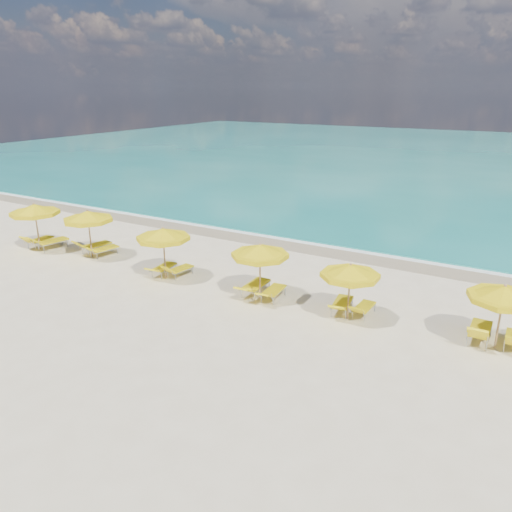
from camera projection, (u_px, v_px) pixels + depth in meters
The scene contains 23 objects.
ground_plane at pixel (238, 294), 20.61m from camera, with size 120.00×120.00×0.00m, color beige.
ocean at pixel (448, 157), 59.98m from camera, with size 120.00×80.00×0.30m, color #14746B.
wet_sand_band at pixel (311, 246), 26.68m from camera, with size 120.00×2.60×0.01m, color tan.
foam_line at pixel (317, 242), 27.33m from camera, with size 120.00×1.20×0.03m, color white.
whitecap_near at pixel (290, 200), 37.38m from camera, with size 14.00×0.36×0.05m, color white.
whitecap_far at pixel (503, 203), 36.52m from camera, with size 18.00×0.30×0.05m, color white.
umbrella_1 at pixel (35, 210), 25.48m from camera, with size 2.63×2.63×2.50m.
umbrella_2 at pixel (88, 217), 24.37m from camera, with size 2.91×2.91×2.44m.
umbrella_3 at pixel (163, 235), 21.59m from camera, with size 2.83×2.83×2.38m.
umbrella_4 at pixel (260, 252), 19.54m from camera, with size 2.96×2.96×2.33m.
umbrella_5 at pixel (350, 272), 17.75m from camera, with size 2.85×2.85×2.19m.
umbrella_6 at pixel (504, 294), 15.72m from camera, with size 2.34×2.34×2.25m.
lounger_1_left at pixel (40, 242), 26.63m from camera, with size 0.71×1.81×0.82m.
lounger_1_right at pixel (52, 244), 26.23m from camera, with size 1.04×2.08×0.87m.
lounger_2_left at pixel (96, 248), 25.63m from camera, with size 1.02×2.02×0.86m.
lounger_2_right at pixel (104, 252), 25.11m from camera, with size 0.93×1.89×0.79m.
lounger_3_left at pixel (164, 270), 22.62m from camera, with size 0.73×1.82×0.65m.
lounger_3_right at pixel (180, 272), 22.44m from camera, with size 0.74×1.67×0.75m.
lounger_4_left at pixel (255, 289), 20.47m from camera, with size 0.71×2.06×0.74m.
lounger_4_right at pixel (273, 294), 20.00m from camera, with size 0.71×1.87×0.67m.
lounger_5_left at pixel (342, 307), 18.85m from camera, with size 0.86×1.93×0.74m.
lounger_5_right at pixel (363, 311), 18.58m from camera, with size 0.60×1.63×0.71m.
lounger_6_left at pixel (479, 334), 16.70m from camera, with size 0.69×1.94×0.95m.
Camera 1 is at (10.12, -16.09, 8.13)m, focal length 35.00 mm.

